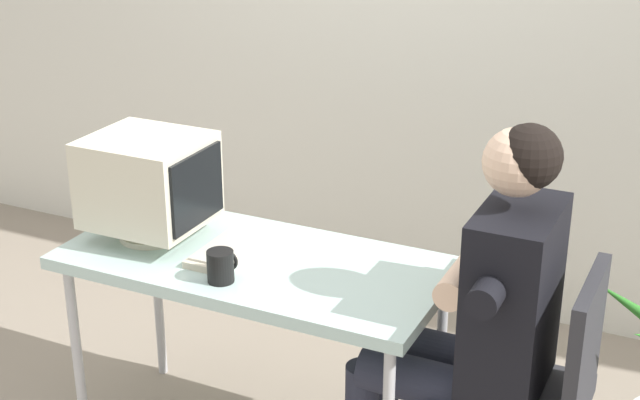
{
  "coord_description": "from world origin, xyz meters",
  "views": [
    {
      "loc": [
        1.4,
        -2.43,
        2.09
      ],
      "look_at": [
        0.24,
        0.0,
        0.99
      ],
      "focal_mm": 52.29,
      "sensor_mm": 36.0,
      "label": 1
    }
  ],
  "objects_px": {
    "keyboard": "(234,245)",
    "office_chair": "(535,388)",
    "person_seated": "(477,312)",
    "crt_monitor": "(149,181)",
    "desk": "(254,273)",
    "desk_mug": "(221,266)"
  },
  "relations": [
    {
      "from": "desk",
      "to": "office_chair",
      "type": "bearing_deg",
      "value": 0.21
    },
    {
      "from": "office_chair",
      "to": "person_seated",
      "type": "relative_size",
      "value": 0.68
    },
    {
      "from": "office_chair",
      "to": "desk_mug",
      "type": "distance_m",
      "value": 1.03
    },
    {
      "from": "person_seated",
      "to": "desk_mug",
      "type": "bearing_deg",
      "value": -166.0
    },
    {
      "from": "desk",
      "to": "keyboard",
      "type": "xyz_separation_m",
      "value": [
        -0.1,
        0.03,
        0.07
      ]
    },
    {
      "from": "keyboard",
      "to": "desk",
      "type": "bearing_deg",
      "value": -18.87
    },
    {
      "from": "crt_monitor",
      "to": "keyboard",
      "type": "xyz_separation_m",
      "value": [
        0.3,
        0.04,
        -0.19
      ]
    },
    {
      "from": "desk",
      "to": "keyboard",
      "type": "distance_m",
      "value": 0.13
    },
    {
      "from": "crt_monitor",
      "to": "desk_mug",
      "type": "height_order",
      "value": "crt_monitor"
    },
    {
      "from": "office_chair",
      "to": "desk_mug",
      "type": "relative_size",
      "value": 8.73
    },
    {
      "from": "keyboard",
      "to": "person_seated",
      "type": "xyz_separation_m",
      "value": [
        0.86,
        -0.03,
        -0.04
      ]
    },
    {
      "from": "keyboard",
      "to": "office_chair",
      "type": "bearing_deg",
      "value": -1.59
    },
    {
      "from": "desk",
      "to": "crt_monitor",
      "type": "bearing_deg",
      "value": -179.09
    },
    {
      "from": "crt_monitor",
      "to": "person_seated",
      "type": "height_order",
      "value": "person_seated"
    },
    {
      "from": "desk",
      "to": "keyboard",
      "type": "bearing_deg",
      "value": 161.13
    },
    {
      "from": "crt_monitor",
      "to": "desk",
      "type": "bearing_deg",
      "value": 0.91
    },
    {
      "from": "office_chair",
      "to": "person_seated",
      "type": "height_order",
      "value": "person_seated"
    },
    {
      "from": "crt_monitor",
      "to": "keyboard",
      "type": "relative_size",
      "value": 0.97
    },
    {
      "from": "crt_monitor",
      "to": "person_seated",
      "type": "bearing_deg",
      "value": 0.49
    },
    {
      "from": "office_chair",
      "to": "person_seated",
      "type": "bearing_deg",
      "value": -180.0
    },
    {
      "from": "keyboard",
      "to": "office_chair",
      "type": "height_order",
      "value": "office_chair"
    },
    {
      "from": "office_chair",
      "to": "crt_monitor",
      "type": "bearing_deg",
      "value": -179.58
    }
  ]
}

